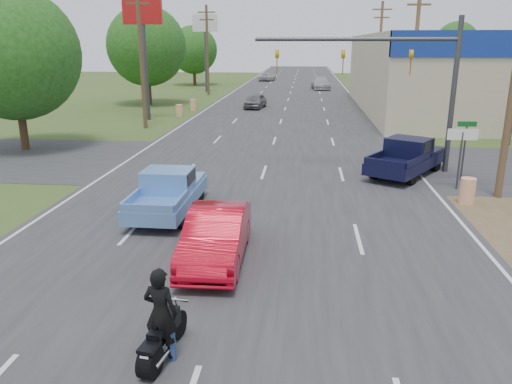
# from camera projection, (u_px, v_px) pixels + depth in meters

# --- Properties ---
(main_road) EXTENTS (15.00, 180.00, 0.02)m
(main_road) POSITION_uv_depth(u_px,v_px,m) (285.00, 109.00, 46.29)
(main_road) COLOR #2D2D30
(main_road) RESTS_ON ground
(cross_road) EXTENTS (120.00, 10.00, 0.02)m
(cross_road) POSITION_uv_depth(u_px,v_px,m) (267.00, 163.00, 25.31)
(cross_road) COLOR #2D2D30
(cross_road) RESTS_ON ground
(utility_pole_2) EXTENTS (2.00, 0.28, 10.00)m
(utility_pole_2) POSITION_uv_depth(u_px,v_px,m) (415.00, 51.00, 35.30)
(utility_pole_2) COLOR #4C3823
(utility_pole_2) RESTS_ON ground
(utility_pole_3) EXTENTS (2.00, 0.28, 10.00)m
(utility_pole_3) POSITION_uv_depth(u_px,v_px,m) (380.00, 48.00, 52.47)
(utility_pole_3) COLOR #4C3823
(utility_pole_3) RESTS_ON ground
(utility_pole_5) EXTENTS (2.00, 0.28, 10.00)m
(utility_pole_5) POSITION_uv_depth(u_px,v_px,m) (141.00, 51.00, 34.21)
(utility_pole_5) COLOR #4C3823
(utility_pole_5) RESTS_ON ground
(utility_pole_6) EXTENTS (2.00, 0.28, 10.00)m
(utility_pole_6) POSITION_uv_depth(u_px,v_px,m) (207.00, 48.00, 57.10)
(utility_pole_6) COLOR #4C3823
(utility_pole_6) RESTS_ON ground
(tree_0) EXTENTS (7.14, 7.14, 8.84)m
(tree_0) POSITION_uv_depth(u_px,v_px,m) (13.00, 54.00, 27.02)
(tree_0) COLOR #422D19
(tree_0) RESTS_ON ground
(tree_1) EXTENTS (7.56, 7.56, 9.36)m
(tree_1) POSITION_uv_depth(u_px,v_px,m) (146.00, 46.00, 47.87)
(tree_1) COLOR #422D19
(tree_1) RESTS_ON ground
(tree_2) EXTENTS (6.72, 6.72, 8.32)m
(tree_2) POSITION_uv_depth(u_px,v_px,m) (194.00, 50.00, 71.00)
(tree_2) COLOR #422D19
(tree_2) RESTS_ON ground
(tree_5) EXTENTS (7.98, 7.98, 9.88)m
(tree_5) POSITION_uv_depth(u_px,v_px,m) (456.00, 43.00, 94.27)
(tree_5) COLOR #422D19
(tree_5) RESTS_ON ground
(tree_6) EXTENTS (8.82, 8.82, 10.92)m
(tree_6) POSITION_uv_depth(u_px,v_px,m) (147.00, 40.00, 99.69)
(tree_6) COLOR #422D19
(tree_6) RESTS_ON ground
(barrel_0) EXTENTS (0.56, 0.56, 1.00)m
(barrel_0) POSITION_uv_depth(u_px,v_px,m) (467.00, 191.00, 18.70)
(barrel_0) COLOR orange
(barrel_0) RESTS_ON ground
(barrel_1) EXTENTS (0.56, 0.56, 1.00)m
(barrel_1) POSITION_uv_depth(u_px,v_px,m) (426.00, 147.00, 26.77)
(barrel_1) COLOR orange
(barrel_1) RESTS_ON ground
(barrel_2) EXTENTS (0.56, 0.56, 1.00)m
(barrel_2) POSITION_uv_depth(u_px,v_px,m) (179.00, 111.00, 41.22)
(barrel_2) COLOR orange
(barrel_2) RESTS_ON ground
(barrel_3) EXTENTS (0.56, 0.56, 1.00)m
(barrel_3) POSITION_uv_depth(u_px,v_px,m) (193.00, 105.00, 45.01)
(barrel_3) COLOR orange
(barrel_3) RESTS_ON ground
(pole_sign_left_near) EXTENTS (3.00, 0.35, 9.20)m
(pole_sign_left_near) POSITION_uv_depth(u_px,v_px,m) (143.00, 25.00, 37.59)
(pole_sign_left_near) COLOR #3F3F44
(pole_sign_left_near) RESTS_ON ground
(pole_sign_left_far) EXTENTS (3.00, 0.35, 9.20)m
(pole_sign_left_far) POSITION_uv_depth(u_px,v_px,m) (205.00, 32.00, 60.48)
(pole_sign_left_far) COLOR #3F3F44
(pole_sign_left_far) RESTS_ON ground
(lane_sign) EXTENTS (1.20, 0.08, 2.52)m
(lane_sign) POSITION_uv_depth(u_px,v_px,m) (462.00, 144.00, 20.19)
(lane_sign) COLOR #3F3F44
(lane_sign) RESTS_ON ground
(street_name_sign) EXTENTS (0.80, 0.08, 2.61)m
(street_name_sign) POSITION_uv_depth(u_px,v_px,m) (465.00, 144.00, 21.64)
(street_name_sign) COLOR #3F3F44
(street_name_sign) RESTS_ON ground
(signal_mast) EXTENTS (9.12, 0.40, 7.00)m
(signal_mast) POSITION_uv_depth(u_px,v_px,m) (395.00, 67.00, 22.44)
(signal_mast) COLOR #3F3F44
(signal_mast) RESTS_ON ground
(red_convertible) EXTENTS (1.62, 4.44, 1.45)m
(red_convertible) POSITION_uv_depth(u_px,v_px,m) (216.00, 236.00, 13.72)
(red_convertible) COLOR #BA081B
(red_convertible) RESTS_ON ground
(motorcycle) EXTENTS (0.67, 1.90, 0.97)m
(motorcycle) POSITION_uv_depth(u_px,v_px,m) (161.00, 341.00, 9.41)
(motorcycle) COLOR black
(motorcycle) RESTS_ON ground
(rider) EXTENTS (0.72, 0.53, 1.81)m
(rider) POSITION_uv_depth(u_px,v_px,m) (161.00, 318.00, 9.31)
(rider) COLOR black
(rider) RESTS_ON ground
(blue_pickup) EXTENTS (1.89, 4.79, 1.58)m
(blue_pickup) POSITION_uv_depth(u_px,v_px,m) (169.00, 191.00, 17.69)
(blue_pickup) COLOR black
(blue_pickup) RESTS_ON ground
(navy_pickup) EXTENTS (4.40, 5.39, 1.70)m
(navy_pickup) POSITION_uv_depth(u_px,v_px,m) (408.00, 156.00, 22.87)
(navy_pickup) COLOR black
(navy_pickup) RESTS_ON ground
(distant_car_grey) EXTENTS (2.08, 4.10, 1.34)m
(distant_car_grey) POSITION_uv_depth(u_px,v_px,m) (255.00, 101.00, 46.44)
(distant_car_grey) COLOR slate
(distant_car_grey) RESTS_ON ground
(distant_car_silver) EXTENTS (2.67, 5.57, 1.56)m
(distant_car_silver) POSITION_uv_depth(u_px,v_px,m) (321.00, 83.00, 65.79)
(distant_car_silver) COLOR #B2B1B7
(distant_car_silver) RESTS_ON ground
(distant_car_white) EXTENTS (2.73, 4.63, 1.21)m
(distant_car_white) POSITION_uv_depth(u_px,v_px,m) (267.00, 77.00, 80.73)
(distant_car_white) COLOR silver
(distant_car_white) RESTS_ON ground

